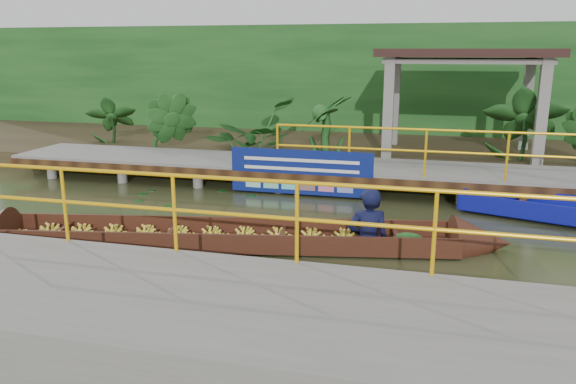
# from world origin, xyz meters

# --- Properties ---
(ground) EXTENTS (80.00, 80.00, 0.00)m
(ground) POSITION_xyz_m (0.00, 0.00, 0.00)
(ground) COLOR #34371B
(ground) RESTS_ON ground
(land_strip) EXTENTS (30.00, 8.00, 0.45)m
(land_strip) POSITION_xyz_m (0.00, 7.50, 0.23)
(land_strip) COLOR #302518
(land_strip) RESTS_ON ground
(far_dock) EXTENTS (16.00, 2.06, 1.66)m
(far_dock) POSITION_xyz_m (0.02, 3.43, 0.48)
(far_dock) COLOR slate
(far_dock) RESTS_ON ground
(near_dock) EXTENTS (18.00, 2.40, 1.73)m
(near_dock) POSITION_xyz_m (1.00, -4.20, 0.30)
(near_dock) COLOR slate
(near_dock) RESTS_ON ground
(pavilion) EXTENTS (4.40, 3.00, 3.00)m
(pavilion) POSITION_xyz_m (3.00, 6.30, 2.82)
(pavilion) COLOR slate
(pavilion) RESTS_ON ground
(foliage_backdrop) EXTENTS (30.00, 0.80, 4.00)m
(foliage_backdrop) POSITION_xyz_m (0.00, 10.00, 2.00)
(foliage_backdrop) COLOR #144116
(foliage_backdrop) RESTS_ON ground
(vendor_boat) EXTENTS (9.32, 2.65, 2.29)m
(vendor_boat) POSITION_xyz_m (-0.49, -0.89, 0.29)
(vendor_boat) COLOR #381B0F
(vendor_boat) RESTS_ON ground
(blue_banner) EXTENTS (3.20, 0.04, 1.00)m
(blue_banner) POSITION_xyz_m (-0.45, 2.48, 0.56)
(blue_banner) COLOR navy
(blue_banner) RESTS_ON ground
(tropical_plants) EXTENTS (14.33, 1.33, 1.66)m
(tropical_plants) POSITION_xyz_m (-0.73, 5.30, 1.28)
(tropical_plants) COLOR #144116
(tropical_plants) RESTS_ON ground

